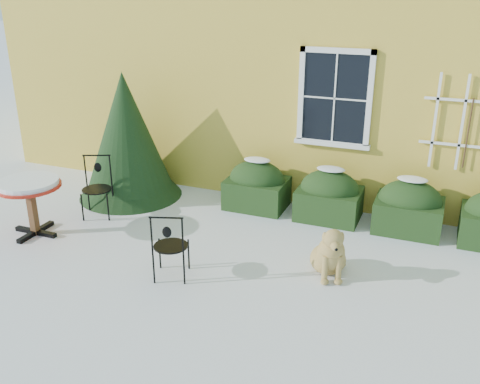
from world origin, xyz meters
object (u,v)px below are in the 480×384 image
at_px(evergreen_shrub, 128,148).
at_px(patio_chair_far, 97,187).
at_px(patio_chair_near, 170,245).
at_px(bistro_table, 29,190).
at_px(dog, 330,255).

bearing_deg(evergreen_shrub, patio_chair_far, -90.90).
relative_size(evergreen_shrub, patio_chair_far, 2.24).
xyz_separation_m(evergreen_shrub, patio_chair_near, (2.17, -2.37, -0.44)).
bearing_deg(bistro_table, evergreen_shrub, 75.72).
bearing_deg(patio_chair_far, evergreen_shrub, 66.01).
height_order(evergreen_shrub, patio_chair_far, evergreen_shrub).
distance_m(patio_chair_near, patio_chair_far, 2.59).
bearing_deg(bistro_table, patio_chair_far, 64.29).
relative_size(bistro_table, dog, 1.13).
xyz_separation_m(patio_chair_near, patio_chair_far, (-2.18, 1.40, 0.03)).
distance_m(bistro_table, dog, 4.71).
bearing_deg(evergreen_shrub, dog, -20.05).
xyz_separation_m(bistro_table, patio_chair_near, (2.67, -0.37, -0.27)).
bearing_deg(dog, patio_chair_near, -178.99).
relative_size(bistro_table, patio_chair_far, 0.96).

